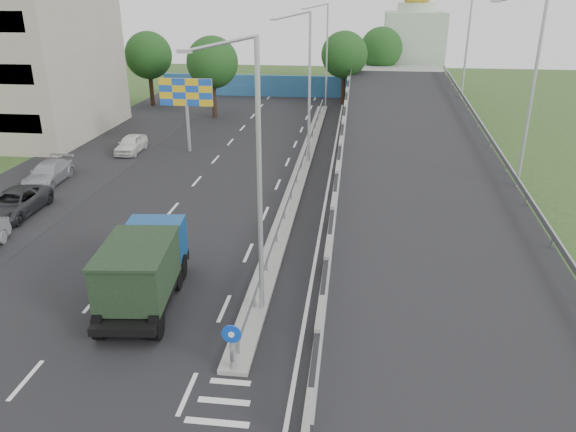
% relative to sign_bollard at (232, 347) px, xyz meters
% --- Properties ---
extents(ground, '(160.00, 160.00, 0.00)m').
position_rel_sign_bollard_xyz_m(ground, '(0.00, -2.17, -1.03)').
color(ground, '#2D4C1E').
rests_on(ground, ground).
extents(road_surface, '(26.00, 90.00, 0.04)m').
position_rel_sign_bollard_xyz_m(road_surface, '(-3.00, 17.83, -1.03)').
color(road_surface, black).
rests_on(road_surface, ground).
extents(parking_strip, '(8.00, 90.00, 0.05)m').
position_rel_sign_bollard_xyz_m(parking_strip, '(-16.00, 17.83, -1.03)').
color(parking_strip, black).
rests_on(parking_strip, ground).
extents(median, '(1.00, 44.00, 0.20)m').
position_rel_sign_bollard_xyz_m(median, '(0.00, 21.83, -0.93)').
color(median, gray).
rests_on(median, ground).
extents(overpass_ramp, '(10.00, 50.00, 3.50)m').
position_rel_sign_bollard_xyz_m(overpass_ramp, '(7.50, 21.83, 0.72)').
color(overpass_ramp, gray).
rests_on(overpass_ramp, ground).
extents(median_guardrail, '(0.09, 44.00, 0.71)m').
position_rel_sign_bollard_xyz_m(median_guardrail, '(0.00, 21.83, -0.28)').
color(median_guardrail, gray).
rests_on(median_guardrail, median).
extents(sign_bollard, '(0.64, 0.23, 1.67)m').
position_rel_sign_bollard_xyz_m(sign_bollard, '(0.00, 0.00, 0.00)').
color(sign_bollard, black).
rests_on(sign_bollard, median).
extents(lamp_post_near, '(2.74, 0.18, 10.08)m').
position_rel_sign_bollard_xyz_m(lamp_post_near, '(0.11, 3.83, 4.77)').
color(lamp_post_near, '#B2B5B7').
rests_on(lamp_post_near, median).
extents(lamp_post_mid, '(2.74, 0.18, 10.08)m').
position_rel_sign_bollard_xyz_m(lamp_post_mid, '(0.11, 23.83, 4.77)').
color(lamp_post_mid, '#B2B5B7').
rests_on(lamp_post_mid, median).
extents(lamp_post_far, '(2.74, 0.18, 10.08)m').
position_rel_sign_bollard_xyz_m(lamp_post_far, '(0.11, 43.83, 4.77)').
color(lamp_post_far, '#B2B5B7').
rests_on(lamp_post_far, median).
extents(blue_wall, '(30.00, 0.50, 2.40)m').
position_rel_sign_bollard_xyz_m(blue_wall, '(-4.00, 49.83, 0.17)').
color(blue_wall, '#235C80').
rests_on(blue_wall, ground).
extents(church, '(7.00, 7.00, 13.80)m').
position_rel_sign_bollard_xyz_m(church, '(10.00, 57.83, 4.28)').
color(church, '#B2CCAD').
rests_on(church, ground).
extents(billboard, '(4.00, 0.24, 5.50)m').
position_rel_sign_bollard_xyz_m(billboard, '(-9.00, 25.83, 3.15)').
color(billboard, '#B2B5B7').
rests_on(billboard, ground).
extents(tree_left_mid, '(4.80, 4.80, 7.60)m').
position_rel_sign_bollard_xyz_m(tree_left_mid, '(-10.00, 37.83, 4.14)').
color(tree_left_mid, black).
rests_on(tree_left_mid, ground).
extents(tree_median_far, '(4.80, 4.80, 7.60)m').
position_rel_sign_bollard_xyz_m(tree_median_far, '(2.00, 45.83, 4.14)').
color(tree_median_far, black).
rests_on(tree_median_far, ground).
extents(tree_left_far, '(4.80, 4.80, 7.60)m').
position_rel_sign_bollard_xyz_m(tree_left_far, '(-18.00, 42.83, 4.14)').
color(tree_left_far, black).
rests_on(tree_left_far, ground).
extents(tree_ramp_far, '(4.80, 4.80, 7.60)m').
position_rel_sign_bollard_xyz_m(tree_ramp_far, '(6.00, 52.83, 4.14)').
color(tree_ramp_far, black).
rests_on(tree_ramp_far, ground).
extents(dump_truck, '(3.02, 6.61, 2.82)m').
position_rel_sign_bollard_xyz_m(dump_truck, '(-4.39, 4.02, 0.53)').
color(dump_truck, black).
rests_on(dump_truck, ground).
extents(parked_car_c, '(2.43, 5.07, 1.39)m').
position_rel_sign_bollard_xyz_m(parked_car_c, '(-14.81, 11.97, -0.34)').
color(parked_car_c, '#2A2B2F').
rests_on(parked_car_c, ground).
extents(parked_car_d, '(2.15, 4.70, 1.33)m').
position_rel_sign_bollard_xyz_m(parked_car_d, '(-15.81, 17.45, -0.37)').
color(parked_car_d, '#A0A1A9').
rests_on(parked_car_d, ground).
extents(parked_car_e, '(1.65, 3.93, 1.33)m').
position_rel_sign_bollard_xyz_m(parked_car_e, '(-13.31, 24.99, -0.37)').
color(parked_car_e, white).
rests_on(parked_car_e, ground).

